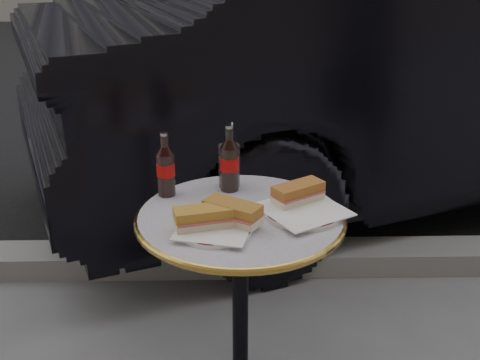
{
  "coord_description": "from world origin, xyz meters",
  "views": [
    {
      "loc": [
        -0.04,
        -1.58,
        1.51
      ],
      "look_at": [
        0.0,
        0.05,
        0.82
      ],
      "focal_mm": 45.0,
      "sensor_mm": 36.0,
      "label": 1
    }
  ],
  "objects_px": {
    "bistro_table": "(240,318)",
    "cola_bottle_left": "(166,164)",
    "plate_right": "(303,212)",
    "plate_left": "(215,230)",
    "cola_glass": "(229,166)",
    "parked_car": "(434,60)",
    "cola_bottle_right": "(229,158)"
  },
  "relations": [
    {
      "from": "cola_glass",
      "to": "parked_car",
      "type": "bearing_deg",
      "value": 54.99
    },
    {
      "from": "bistro_table",
      "to": "cola_bottle_right",
      "type": "relative_size",
      "value": 3.37
    },
    {
      "from": "plate_left",
      "to": "cola_bottle_left",
      "type": "relative_size",
      "value": 1.01
    },
    {
      "from": "plate_right",
      "to": "parked_car",
      "type": "xyz_separation_m",
      "value": [
        1.02,
        1.97,
        0.03
      ]
    },
    {
      "from": "plate_left",
      "to": "plate_right",
      "type": "distance_m",
      "value": 0.28
    },
    {
      "from": "bistro_table",
      "to": "plate_left",
      "type": "xyz_separation_m",
      "value": [
        -0.07,
        -0.11,
        0.37
      ]
    },
    {
      "from": "cola_bottle_left",
      "to": "cola_bottle_right",
      "type": "distance_m",
      "value": 0.2
    },
    {
      "from": "plate_right",
      "to": "cola_glass",
      "type": "distance_m",
      "value": 0.31
    },
    {
      "from": "cola_bottle_right",
      "to": "cola_glass",
      "type": "height_order",
      "value": "cola_bottle_right"
    },
    {
      "from": "cola_glass",
      "to": "parked_car",
      "type": "distance_m",
      "value": 2.15
    },
    {
      "from": "bistro_table",
      "to": "cola_glass",
      "type": "distance_m",
      "value": 0.48
    },
    {
      "from": "parked_car",
      "to": "plate_left",
      "type": "bearing_deg",
      "value": 127.17
    },
    {
      "from": "plate_left",
      "to": "parked_car",
      "type": "relative_size",
      "value": 0.04
    },
    {
      "from": "cola_glass",
      "to": "parked_car",
      "type": "relative_size",
      "value": 0.03
    },
    {
      "from": "cola_bottle_left",
      "to": "parked_car",
      "type": "distance_m",
      "value": 2.32
    },
    {
      "from": "plate_left",
      "to": "cola_bottle_left",
      "type": "distance_m",
      "value": 0.31
    },
    {
      "from": "bistro_table",
      "to": "cola_bottle_left",
      "type": "bearing_deg",
      "value": 147.71
    },
    {
      "from": "plate_right",
      "to": "cola_bottle_left",
      "type": "bearing_deg",
      "value": 160.28
    },
    {
      "from": "plate_right",
      "to": "bistro_table",
      "type": "bearing_deg",
      "value": 178.88
    },
    {
      "from": "bistro_table",
      "to": "plate_right",
      "type": "distance_m",
      "value": 0.42
    },
    {
      "from": "plate_right",
      "to": "cola_bottle_right",
      "type": "height_order",
      "value": "cola_bottle_right"
    },
    {
      "from": "cola_bottle_left",
      "to": "plate_left",
      "type": "bearing_deg",
      "value": -58.33
    },
    {
      "from": "bistro_table",
      "to": "cola_glass",
      "type": "bearing_deg",
      "value": 98.51
    },
    {
      "from": "bistro_table",
      "to": "plate_right",
      "type": "height_order",
      "value": "plate_right"
    },
    {
      "from": "bistro_table",
      "to": "cola_bottle_left",
      "type": "xyz_separation_m",
      "value": [
        -0.23,
        0.14,
        0.47
      ]
    },
    {
      "from": "cola_bottle_right",
      "to": "parked_car",
      "type": "relative_size",
      "value": 0.05
    },
    {
      "from": "bistro_table",
      "to": "plate_left",
      "type": "bearing_deg",
      "value": -124.45
    },
    {
      "from": "bistro_table",
      "to": "parked_car",
      "type": "bearing_deg",
      "value": 58.56
    },
    {
      "from": "cola_glass",
      "to": "cola_bottle_right",
      "type": "bearing_deg",
      "value": -89.06
    },
    {
      "from": "plate_right",
      "to": "cola_bottle_right",
      "type": "bearing_deg",
      "value": 139.65
    },
    {
      "from": "cola_bottle_left",
      "to": "bistro_table",
      "type": "bearing_deg",
      "value": -32.29
    },
    {
      "from": "plate_left",
      "to": "cola_glass",
      "type": "bearing_deg",
      "value": 82.3
    }
  ]
}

